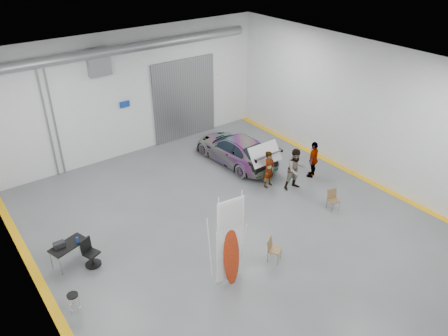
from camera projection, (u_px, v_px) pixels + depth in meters
ground at (235, 227)px, 16.58m from camera, size 16.00×16.00×0.00m
room_shell at (205, 107)px, 16.25m from camera, size 14.02×16.18×6.01m
sedan_car at (236, 149)px, 20.77m from camera, size 2.13×4.73×1.35m
person_a at (269, 169)px, 18.74m from camera, size 0.69×0.53×1.68m
person_b at (296, 169)px, 18.53m from camera, size 1.05×0.89×1.88m
person_c at (313, 159)px, 19.48m from camera, size 1.08×0.82×1.72m
surfboard_display at (232, 248)px, 13.42m from camera, size 0.94×0.33×3.33m
folding_chair_near at (274, 254)px, 14.83m from camera, size 0.57×0.61×0.88m
folding_chair_far at (333, 204)px, 17.45m from camera, size 0.51×0.54×0.87m
shop_stool at (74, 303)px, 12.81m from camera, size 0.35×0.35×0.68m
work_table at (66, 245)px, 14.45m from camera, size 1.35×0.96×0.99m
office_chair at (91, 254)px, 14.57m from camera, size 0.58×0.61×1.00m
trunk_lid at (265, 152)px, 18.98m from camera, size 1.57×0.95×0.04m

